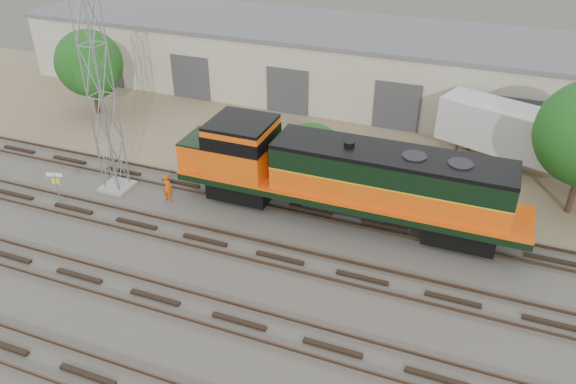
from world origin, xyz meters
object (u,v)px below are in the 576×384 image
(locomotive, at_px, (341,176))
(worker, at_px, (168,188))
(signal_tower, at_px, (102,100))
(semi_trailer, at_px, (554,144))

(locomotive, height_order, worker, locomotive)
(locomotive, bearing_deg, signal_tower, -172.42)
(signal_tower, relative_size, semi_trailer, 0.86)
(signal_tower, xyz_separation_m, semi_trailer, (22.90, 9.55, -2.90))
(locomotive, relative_size, worker, 11.23)
(semi_trailer, bearing_deg, locomotive, -122.55)
(locomotive, distance_m, signal_tower, 13.17)
(worker, xyz_separation_m, semi_trailer, (19.43, 9.66, 1.66))
(signal_tower, distance_m, worker, 5.73)
(locomotive, xyz_separation_m, semi_trailer, (10.16, 7.85, -0.02))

